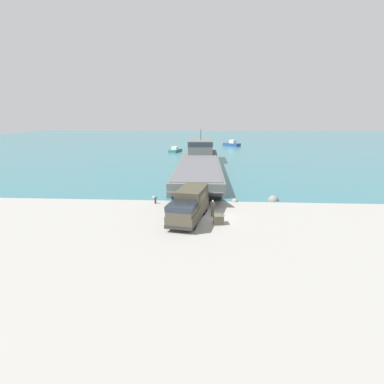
{
  "coord_description": "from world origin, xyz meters",
  "views": [
    {
      "loc": [
        -0.42,
        -29.68,
        10.25
      ],
      "look_at": [
        -2.44,
        3.81,
        1.71
      ],
      "focal_mm": 28.0,
      "sensor_mm": 36.0,
      "label": 1
    }
  ],
  "objects_px": {
    "moored_boat_c": "(197,148)",
    "mooring_bollard": "(155,200)",
    "landing_craft": "(200,159)",
    "military_truck": "(189,205)",
    "moored_boat_a": "(232,144)",
    "soldier_on_ramp": "(213,207)",
    "cargo_crate": "(219,219)",
    "moored_boat_b": "(175,150)"
  },
  "relations": [
    {
      "from": "moored_boat_c",
      "to": "mooring_bollard",
      "type": "height_order",
      "value": "moored_boat_c"
    },
    {
      "from": "landing_craft",
      "to": "military_truck",
      "type": "bearing_deg",
      "value": -90.81
    },
    {
      "from": "moored_boat_a",
      "to": "mooring_bollard",
      "type": "bearing_deg",
      "value": -152.5
    },
    {
      "from": "military_truck",
      "to": "soldier_on_ramp",
      "type": "distance_m",
      "value": 2.66
    },
    {
      "from": "military_truck",
      "to": "cargo_crate",
      "type": "distance_m",
      "value": 3.35
    },
    {
      "from": "soldier_on_ramp",
      "to": "moored_boat_b",
      "type": "distance_m",
      "value": 58.79
    },
    {
      "from": "soldier_on_ramp",
      "to": "moored_boat_b",
      "type": "height_order",
      "value": "soldier_on_ramp"
    },
    {
      "from": "military_truck",
      "to": "moored_boat_c",
      "type": "bearing_deg",
      "value": -167.8
    },
    {
      "from": "moored_boat_a",
      "to": "moored_boat_b",
      "type": "bearing_deg",
      "value": 174.71
    },
    {
      "from": "moored_boat_b",
      "to": "moored_boat_a",
      "type": "bearing_deg",
      "value": 62.4
    },
    {
      "from": "landing_craft",
      "to": "moored_boat_a",
      "type": "distance_m",
      "value": 46.96
    },
    {
      "from": "landing_craft",
      "to": "military_truck",
      "type": "distance_m",
      "value": 31.46
    },
    {
      "from": "moored_boat_b",
      "to": "cargo_crate",
      "type": "relative_size",
      "value": 5.31
    },
    {
      "from": "moored_boat_b",
      "to": "mooring_bollard",
      "type": "xyz_separation_m",
      "value": [
        3.73,
        -53.41,
        -0.12
      ]
    },
    {
      "from": "landing_craft",
      "to": "moored_boat_c",
      "type": "distance_m",
      "value": 33.63
    },
    {
      "from": "landing_craft",
      "to": "soldier_on_ramp",
      "type": "distance_m",
      "value": 30.51
    },
    {
      "from": "cargo_crate",
      "to": "mooring_bollard",
      "type": "bearing_deg",
      "value": 138.48
    },
    {
      "from": "military_truck",
      "to": "moored_boat_b",
      "type": "xyz_separation_m",
      "value": [
        -8.19,
        58.88,
        -1.05
      ]
    },
    {
      "from": "moored_boat_c",
      "to": "cargo_crate",
      "type": "height_order",
      "value": "moored_boat_c"
    },
    {
      "from": "moored_boat_a",
      "to": "cargo_crate",
      "type": "distance_m",
      "value": 78.79
    },
    {
      "from": "soldier_on_ramp",
      "to": "mooring_bollard",
      "type": "distance_m",
      "value": 8.18
    },
    {
      "from": "military_truck",
      "to": "moored_boat_a",
      "type": "xyz_separation_m",
      "value": [
        9.62,
        77.41,
        -0.85
      ]
    },
    {
      "from": "military_truck",
      "to": "mooring_bollard",
      "type": "relative_size",
      "value": 11.26
    },
    {
      "from": "moored_boat_b",
      "to": "cargo_crate",
      "type": "height_order",
      "value": "moored_boat_b"
    },
    {
      "from": "moored_boat_b",
      "to": "moored_boat_c",
      "type": "relative_size",
      "value": 0.93
    },
    {
      "from": "moored_boat_c",
      "to": "soldier_on_ramp",
      "type": "bearing_deg",
      "value": 19.08
    },
    {
      "from": "landing_craft",
      "to": "cargo_crate",
      "type": "relative_size",
      "value": 41.32
    },
    {
      "from": "mooring_bollard",
      "to": "cargo_crate",
      "type": "xyz_separation_m",
      "value": [
        7.42,
        -6.57,
        0.04
      ]
    },
    {
      "from": "moored_boat_c",
      "to": "cargo_crate",
      "type": "relative_size",
      "value": 5.68
    },
    {
      "from": "landing_craft",
      "to": "moored_boat_c",
      "type": "bearing_deg",
      "value": 92.52
    },
    {
      "from": "cargo_crate",
      "to": "soldier_on_ramp",
      "type": "bearing_deg",
      "value": 104.96
    },
    {
      "from": "military_truck",
      "to": "soldier_on_ramp",
      "type": "bearing_deg",
      "value": 124.28
    },
    {
      "from": "landing_craft",
      "to": "moored_boat_a",
      "type": "height_order",
      "value": "landing_craft"
    },
    {
      "from": "mooring_bollard",
      "to": "landing_craft",
      "type": "bearing_deg",
      "value": 80.29
    },
    {
      "from": "soldier_on_ramp",
      "to": "military_truck",
      "type": "bearing_deg",
      "value": 112.04
    },
    {
      "from": "soldier_on_ramp",
      "to": "moored_boat_b",
      "type": "bearing_deg",
      "value": 8.57
    },
    {
      "from": "cargo_crate",
      "to": "military_truck",
      "type": "bearing_deg",
      "value": 159.66
    },
    {
      "from": "military_truck",
      "to": "moored_boat_b",
      "type": "height_order",
      "value": "military_truck"
    },
    {
      "from": "moored_boat_c",
      "to": "landing_craft",
      "type": "bearing_deg",
      "value": 18.53
    },
    {
      "from": "soldier_on_ramp",
      "to": "moored_boat_a",
      "type": "relative_size",
      "value": 0.28
    },
    {
      "from": "military_truck",
      "to": "mooring_bollard",
      "type": "bearing_deg",
      "value": -130.35
    },
    {
      "from": "military_truck",
      "to": "moored_boat_c",
      "type": "relative_size",
      "value": 1.37
    }
  ]
}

